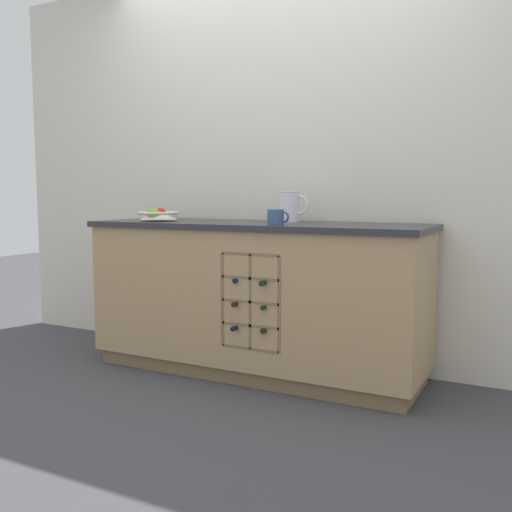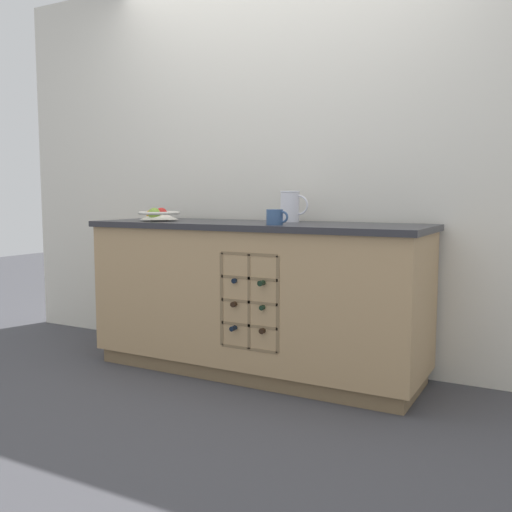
{
  "view_description": "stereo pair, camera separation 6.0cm",
  "coord_description": "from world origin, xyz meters",
  "views": [
    {
      "loc": [
        1.55,
        -2.99,
        1.06
      ],
      "look_at": [
        0.0,
        0.0,
        0.71
      ],
      "focal_mm": 40.0,
      "sensor_mm": 36.0,
      "label": 1
    },
    {
      "loc": [
        1.6,
        -2.96,
        1.06
      ],
      "look_at": [
        0.0,
        0.0,
        0.71
      ],
      "focal_mm": 40.0,
      "sensor_mm": 36.0,
      "label": 2
    }
  ],
  "objects": [
    {
      "name": "ground_plane",
      "position": [
        0.0,
        0.0,
        0.0
      ],
      "size": [
        14.0,
        14.0,
        0.0
      ],
      "primitive_type": "plane",
      "color": "#424247"
    },
    {
      "name": "back_wall",
      "position": [
        0.0,
        0.38,
        1.27
      ],
      "size": [
        4.4,
        0.06,
        2.55
      ],
      "primitive_type": "cube",
      "color": "silver",
      "rests_on": "ground_plane"
    },
    {
      "name": "kitchen_island",
      "position": [
        0.0,
        -0.0,
        0.46
      ],
      "size": [
        2.03,
        0.67,
        0.91
      ],
      "color": "olive",
      "rests_on": "ground_plane"
    },
    {
      "name": "fruit_bowl",
      "position": [
        -0.64,
        -0.1,
        0.94
      ],
      "size": [
        0.26,
        0.26,
        0.08
      ],
      "color": "silver",
      "rests_on": "kitchen_island"
    },
    {
      "name": "white_pitcher",
      "position": [
        0.15,
        0.16,
        1.0
      ],
      "size": [
        0.18,
        0.12,
        0.19
      ],
      "color": "white",
      "rests_on": "kitchen_island"
    },
    {
      "name": "ceramic_mug",
      "position": [
        0.22,
        -0.2,
        0.95
      ],
      "size": [
        0.13,
        0.09,
        0.08
      ],
      "color": "#385684",
      "rests_on": "kitchen_island"
    }
  ]
}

